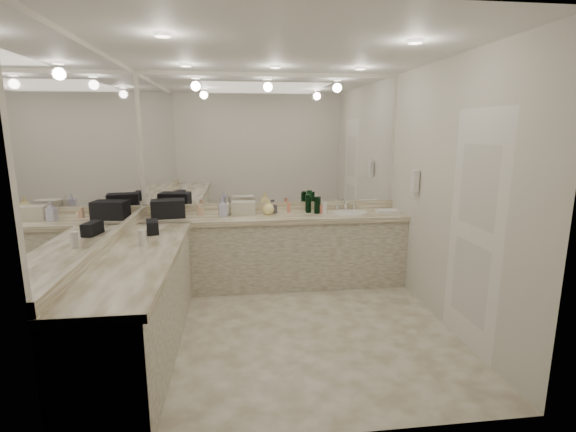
{
  "coord_description": "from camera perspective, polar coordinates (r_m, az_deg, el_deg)",
  "views": [
    {
      "loc": [
        -0.45,
        -3.78,
        1.92
      ],
      "look_at": [
        0.07,
        0.4,
        1.05
      ],
      "focal_mm": 26.0,
      "sensor_mm": 36.0,
      "label": 1
    }
  ],
  "objects": [
    {
      "name": "floor",
      "position": [
        4.26,
        -0.28,
        -15.05
      ],
      "size": [
        3.2,
        3.2,
        0.0
      ],
      "primitive_type": "plane",
      "color": "beige",
      "rests_on": "ground"
    },
    {
      "name": "ceiling",
      "position": [
        3.86,
        -0.32,
        21.85
      ],
      "size": [
        3.2,
        3.2,
        0.0
      ],
      "primitive_type": "plane",
      "color": "white",
      "rests_on": "floor"
    },
    {
      "name": "wall_back",
      "position": [
        5.33,
        -2.21,
        5.04
      ],
      "size": [
        3.2,
        0.02,
        2.6
      ],
      "primitive_type": "cube",
      "color": "silver",
      "rests_on": "floor"
    },
    {
      "name": "wall_left",
      "position": [
        4.0,
        -23.72,
        1.8
      ],
      "size": [
        0.02,
        3.0,
        2.6
      ],
      "primitive_type": "cube",
      "color": "silver",
      "rests_on": "floor"
    },
    {
      "name": "wall_right",
      "position": [
        4.34,
        21.19,
        2.72
      ],
      "size": [
        0.02,
        3.0,
        2.6
      ],
      "primitive_type": "cube",
      "color": "silver",
      "rests_on": "floor"
    },
    {
      "name": "vanity_back_base",
      "position": [
        5.22,
        -1.85,
        -4.98
      ],
      "size": [
        3.2,
        0.6,
        0.84
      ],
      "primitive_type": "cube",
      "color": "beige",
      "rests_on": "floor"
    },
    {
      "name": "vanity_back_top",
      "position": [
        5.1,
        -1.87,
        -0.17
      ],
      "size": [
        3.2,
        0.64,
        0.06
      ],
      "primitive_type": "cube",
      "color": "beige",
      "rests_on": "vanity_back_base"
    },
    {
      "name": "vanity_left_base",
      "position": [
        3.88,
        -19.56,
        -11.72
      ],
      "size": [
        0.6,
        2.4,
        0.84
      ],
      "primitive_type": "cube",
      "color": "beige",
      "rests_on": "floor"
    },
    {
      "name": "vanity_left_top",
      "position": [
        3.73,
        -19.89,
        -5.35
      ],
      "size": [
        0.64,
        2.42,
        0.06
      ],
      "primitive_type": "cube",
      "color": "beige",
      "rests_on": "vanity_left_base"
    },
    {
      "name": "backsplash_back",
      "position": [
        5.37,
        -2.16,
        1.3
      ],
      "size": [
        3.2,
        0.04,
        0.1
      ],
      "primitive_type": "cube",
      "color": "beige",
      "rests_on": "vanity_back_top"
    },
    {
      "name": "backsplash_left",
      "position": [
        4.06,
        -23.05,
        -3.05
      ],
      "size": [
        0.04,
        3.0,
        0.1
      ],
      "primitive_type": "cube",
      "color": "beige",
      "rests_on": "vanity_left_top"
    },
    {
      "name": "mirror_back",
      "position": [
        5.29,
        -2.24,
        10.15
      ],
      "size": [
        3.12,
        0.01,
        1.55
      ],
      "primitive_type": "cube",
      "color": "white",
      "rests_on": "wall_back"
    },
    {
      "name": "mirror_left",
      "position": [
        3.95,
        -24.13,
        8.61
      ],
      "size": [
        0.01,
        2.92,
        1.55
      ],
      "primitive_type": "cube",
      "color": "white",
      "rests_on": "wall_left"
    },
    {
      "name": "sink",
      "position": [
        5.27,
        8.45,
        0.39
      ],
      "size": [
        0.44,
        0.44,
        0.03
      ],
      "primitive_type": "cylinder",
      "color": "white",
      "rests_on": "vanity_back_top"
    },
    {
      "name": "faucet",
      "position": [
        5.46,
        7.89,
        1.59
      ],
      "size": [
        0.24,
        0.16,
        0.14
      ],
      "primitive_type": "cube",
      "color": "silver",
      "rests_on": "vanity_back_top"
    },
    {
      "name": "wall_phone",
      "position": [
        4.94,
        16.97,
        4.59
      ],
      "size": [
        0.06,
        0.1,
        0.24
      ],
      "primitive_type": "cube",
      "color": "white",
      "rests_on": "wall_right"
    },
    {
      "name": "door",
      "position": [
        3.96,
        24.13,
        -2.03
      ],
      "size": [
        0.02,
        0.82,
        2.1
      ],
      "primitive_type": "cube",
      "color": "white",
      "rests_on": "wall_right"
    },
    {
      "name": "black_toiletry_bag",
      "position": [
        5.13,
        -16.07,
        1.04
      ],
      "size": [
        0.42,
        0.29,
        0.22
      ],
      "primitive_type": "cube",
      "rotation": [
        0.0,
        0.0,
        0.14
      ],
      "color": "black",
      "rests_on": "vanity_back_top"
    },
    {
      "name": "black_bag_spill",
      "position": [
        4.4,
        -18.05,
        -1.37
      ],
      "size": [
        0.16,
        0.26,
        0.13
      ],
      "primitive_type": "cube",
      "rotation": [
        0.0,
        0.0,
        0.22
      ],
      "color": "black",
      "rests_on": "vanity_left_top"
    },
    {
      "name": "cream_cosmetic_case",
      "position": [
        5.14,
        -6.11,
        1.16
      ],
      "size": [
        0.3,
        0.2,
        0.17
      ],
      "primitive_type": "cube",
      "rotation": [
        0.0,
        0.0,
        -0.08
      ],
      "color": "beige",
      "rests_on": "vanity_back_top"
    },
    {
      "name": "hand_towel",
      "position": [
        5.34,
        13.44,
        0.63
      ],
      "size": [
        0.26,
        0.17,
        0.04
      ],
      "primitive_type": "cube",
      "rotation": [
        0.0,
        0.0,
        0.0
      ],
      "color": "white",
      "rests_on": "vanity_back_top"
    },
    {
      "name": "lotion_left",
      "position": [
        3.95,
        -19.31,
        -2.8
      ],
      "size": [
        0.06,
        0.06,
        0.15
      ],
      "primitive_type": "cylinder",
      "color": "white",
      "rests_on": "vanity_left_top"
    },
    {
      "name": "soap_bottle_a",
      "position": [
        5.11,
        -8.29,
        1.22
      ],
      "size": [
        0.08,
        0.08,
        0.2
      ],
      "primitive_type": "imported",
      "rotation": [
        0.0,
        0.0,
        -0.04
      ],
      "color": "beige",
      "rests_on": "vanity_back_top"
    },
    {
      "name": "soap_bottle_b",
      "position": [
        5.04,
        -8.92,
        1.17
      ],
      "size": [
        0.11,
        0.11,
        0.22
      ],
      "primitive_type": "imported",
      "rotation": [
        0.0,
        0.0,
        0.15
      ],
      "color": "silver",
      "rests_on": "vanity_back_top"
    },
    {
      "name": "soap_bottle_c",
      "position": [
        5.1,
        -2.72,
        1.26
      ],
      "size": [
        0.16,
        0.16,
        0.19
      ],
      "primitive_type": "imported",
      "rotation": [
        0.0,
        0.0,
        -0.12
      ],
      "color": "#FDEB8C",
      "rests_on": "vanity_back_top"
    },
    {
      "name": "green_bottle_0",
      "position": [
        5.28,
        2.71,
        1.79
      ],
      "size": [
        0.06,
        0.06,
        0.22
      ],
      "primitive_type": "cylinder",
      "color": "#114924",
      "rests_on": "vanity_back_top"
    },
    {
      "name": "green_bottle_1",
      "position": [
        5.22,
        2.82,
        1.53
      ],
      "size": [
        0.07,
        0.07,
        0.19
      ],
      "primitive_type": "cylinder",
      "color": "#114924",
      "rests_on": "vanity_back_top"
    },
    {
      "name": "green_bottle_2",
      "position": [
        5.17,
        4.0,
        1.5
      ],
      "size": [
        0.07,
        0.07,
        0.21
      ],
      "primitive_type": "cylinder",
      "color": "#114924",
      "rests_on": "vanity_back_top"
    },
    {
      "name": "green_bottle_3",
      "position": [
        5.24,
        4.13,
        1.59
      ],
      "size": [
        0.07,
        0.07,
        0.2
      ],
      "primitive_type": "cylinder",
      "color": "#114924",
      "rests_on": "vanity_back_top"
    },
    {
      "name": "amenity_bottle_0",
      "position": [
        5.19,
        4.58,
        0.95
      ],
      "size": [
        0.06,
        0.06,
        0.11
      ],
      "primitive_type": "cylinder",
      "color": "#E57F66",
      "rests_on": "vanity_back_top"
    },
    {
      "name": "amenity_bottle_1",
      "position": [
        5.09,
        -4.86,
        0.62
      ],
      "size": [
        0.05,
        0.05,
        0.09
      ],
      "primitive_type": "cylinder",
      "color": "white",
      "rests_on": "vanity_back_top"
    },
    {
      "name": "amenity_bottle_2",
      "position": [
        5.19,
        -1.76,
        0.96
      ],
      "size": [
        0.05,
        0.05,
        0.1
      ],
      "primitive_type": "cylinder",
      "color": "#3F3F4C",
      "rests_on": "vanity_back_top"
    },
    {
      "name": "amenity_bottle_3",
      "position": [
        5.24,
        -15.03,
        0.57
      ],
      "size": [
        0.06,
        0.06,
        0.08
      ],
      "primitive_type": "cylinder",
      "color": "white",
      "rests_on": "vanity_back_top"
    },
    {
      "name": "amenity_bottle_4",
      "position": [
        5.18,
        5.01,
        1.11
      ],
      "size": [
        0.06,
        0.06,
        0.14
      ],
      "primitive_type": "cylinder",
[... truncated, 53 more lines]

